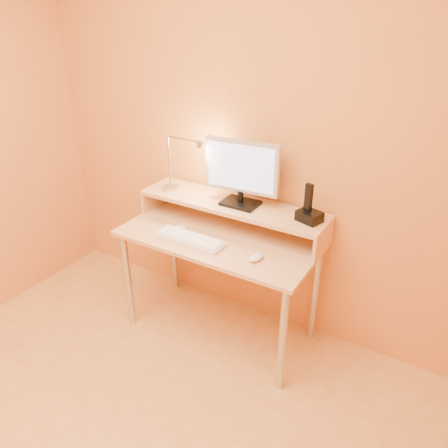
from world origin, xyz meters
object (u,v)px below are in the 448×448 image
Objects in this scene: lamp_base at (171,188)px; remote_control at (171,231)px; monitor_panel at (242,167)px; keyboard at (190,240)px; mouse at (256,257)px; phone_dock at (309,216)px.

remote_control is at bearing -55.14° from lamp_base.
remote_control is at bearing -144.44° from monitor_panel.
keyboard is at bearing -39.23° from lamp_base.
keyboard is at bearing -169.65° from mouse.
remote_control is at bearing 170.90° from keyboard.
monitor_panel is at bearing -163.77° from phone_dock.
lamp_base is 0.81m from mouse.
remote_control is (-0.59, 0.01, -0.01)m from mouse.
keyboard is at bearing -123.57° from monitor_panel.
remote_control is (-0.16, 0.03, -0.00)m from keyboard.
remote_control is at bearing -172.88° from mouse.
lamp_base is 0.46m from keyboard.
monitor_panel is 0.58m from remote_control.
lamp_base is 0.34m from remote_control.
lamp_base is at bearing 169.72° from mouse.
lamp_base is 0.94m from phone_dock.
monitor_panel is at bearing 61.87° from keyboard.
phone_dock is (0.44, -0.01, -0.21)m from monitor_panel.
mouse is at bearing 22.15° from remote_control.
monitor_panel is at bearing 63.79° from remote_control.
lamp_base reaches higher than mouse.
phone_dock is 0.68× the size of remote_control.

